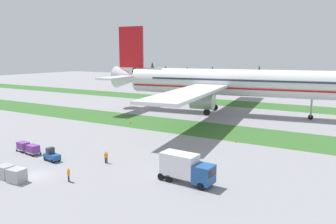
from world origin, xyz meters
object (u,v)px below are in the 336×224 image
uld_container_2 (17,175)px  uld_container_3 (5,172)px  ground_crew_loader (106,157)px  baggage_tug (52,156)px  ground_crew_marshaller (69,174)px  cargo_dolly_second (23,146)px  catering_truck (186,167)px  taxiway_marker_1 (130,123)px  taxiway_marker_0 (235,141)px  cargo_dolly_lead (33,149)px  airliner (220,82)px

uld_container_2 → uld_container_3: size_ratio=1.00×
ground_crew_loader → uld_container_3: (-7.13, -10.98, -0.12)m
baggage_tug → ground_crew_marshaller: baggage_tug is taller
cargo_dolly_second → catering_truck: (28.77, 1.45, 1.03)m
ground_crew_marshaller → taxiway_marker_1: ground_crew_marshaller is taller
cargo_dolly_second → taxiway_marker_1: cargo_dolly_second is taller
uld_container_2 → taxiway_marker_1: (-8.83, 34.78, -0.58)m
cargo_dolly_second → taxiway_marker_0: size_ratio=5.07×
cargo_dolly_lead → uld_container_3: uld_container_3 is taller
airliner → cargo_dolly_lead: (-11.29, -49.47, -7.44)m
cargo_dolly_second → ground_crew_marshaller: bearing=78.4°
cargo_dolly_lead → ground_crew_loader: 12.82m
ground_crew_loader → taxiway_marker_1: ground_crew_loader is taller
baggage_tug → taxiway_marker_1: size_ratio=5.27×
airliner → taxiway_marker_1: size_ratio=149.03×
baggage_tug → uld_container_2: baggage_tug is taller
cargo_dolly_lead → uld_container_2: 11.57m
airliner → taxiway_marker_0: bearing=19.2°
ground_crew_loader → taxiway_marker_0: (12.26, 20.48, -0.71)m
cargo_dolly_second → uld_container_3: bearing=50.9°
ground_crew_marshaller → cargo_dolly_lead: bearing=-162.1°
ground_crew_loader → taxiway_marker_1: bearing=-84.9°
ground_crew_marshaller → ground_crew_loader: 7.84m
uld_container_2 → taxiway_marker_1: bearing=104.2°
uld_container_3 → cargo_dolly_lead: bearing=123.0°
cargo_dolly_second → ground_crew_loader: 15.59m
uld_container_2 → ground_crew_marshaller: bearing=31.5°
uld_container_2 → uld_container_3: uld_container_2 is taller
taxiway_marker_1 → taxiway_marker_0: bearing=-7.0°
cargo_dolly_lead → catering_truck: size_ratio=0.34×
baggage_tug → ground_crew_loader: size_ratio=1.58×
airliner → uld_container_3: (-5.88, -57.80, -7.54)m
baggage_tug → catering_truck: 21.09m
baggage_tug → ground_crew_marshaller: size_ratio=1.58×
catering_truck → airliner: bearing=-159.9°
ground_crew_marshaller → taxiway_marker_0: 30.55m
uld_container_2 → taxiway_marker_0: size_ratio=4.27×
cargo_dolly_lead → ground_crew_loader: (12.55, 2.65, 0.03)m
airliner → uld_container_2: airliner is taller
ground_crew_marshaller → catering_truck: bearing=68.1°
taxiway_marker_1 → ground_crew_loader: bearing=-60.3°
cargo_dolly_second → taxiway_marker_1: size_ratio=4.56×
airliner → cargo_dolly_lead: bearing=-20.8°
airliner → uld_container_3: airliner is taller
uld_container_3 → taxiway_marker_0: bearing=58.4°
cargo_dolly_lead → uld_container_3: size_ratio=1.19×
catering_truck → taxiway_marker_0: size_ratio=15.10×
airliner → cargo_dolly_lead: size_ratio=32.69×
airliner → baggage_tug: size_ratio=28.26×
catering_truck → taxiway_marker_0: 21.41m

